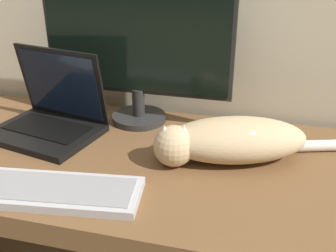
{
  "coord_description": "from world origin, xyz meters",
  "views": [
    {
      "loc": [
        0.37,
        -0.57,
        1.29
      ],
      "look_at": [
        0.15,
        0.29,
        0.87
      ],
      "focal_mm": 42.0,
      "sensor_mm": 36.0,
      "label": 1
    }
  ],
  "objects_px": {
    "external_keyboard": "(54,191)",
    "cat": "(230,139)",
    "monitor": "(137,51)",
    "laptop": "(50,117)"
  },
  "relations": [
    {
      "from": "external_keyboard",
      "to": "cat",
      "type": "bearing_deg",
      "value": 28.09
    },
    {
      "from": "monitor",
      "to": "cat",
      "type": "distance_m",
      "value": 0.4
    },
    {
      "from": "monitor",
      "to": "cat",
      "type": "relative_size",
      "value": 1.1
    },
    {
      "from": "cat",
      "to": "laptop",
      "type": "bearing_deg",
      "value": 159.3
    },
    {
      "from": "external_keyboard",
      "to": "cat",
      "type": "relative_size",
      "value": 0.77
    },
    {
      "from": "laptop",
      "to": "monitor",
      "type": "bearing_deg",
      "value": 44.56
    },
    {
      "from": "monitor",
      "to": "cat",
      "type": "height_order",
      "value": "monitor"
    },
    {
      "from": "external_keyboard",
      "to": "cat",
      "type": "height_order",
      "value": "cat"
    },
    {
      "from": "laptop",
      "to": "external_keyboard",
      "type": "distance_m",
      "value": 0.35
    },
    {
      "from": "monitor",
      "to": "laptop",
      "type": "relative_size",
      "value": 1.69
    }
  ]
}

